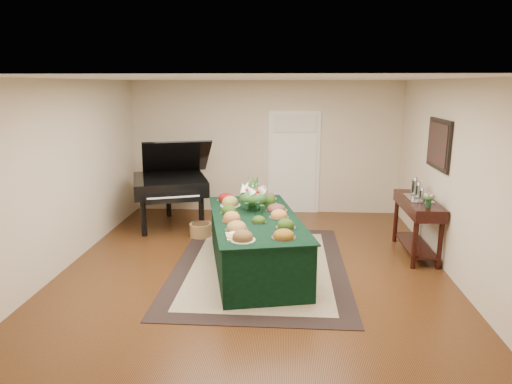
# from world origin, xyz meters

# --- Properties ---
(ground) EXTENTS (6.00, 6.00, 0.00)m
(ground) POSITION_xyz_m (0.00, 0.00, 0.00)
(ground) COLOR black
(ground) RESTS_ON ground
(area_rug) EXTENTS (2.50, 3.49, 0.01)m
(area_rug) POSITION_xyz_m (0.08, -0.02, 0.01)
(area_rug) COLOR black
(area_rug) RESTS_ON ground
(kitchen_doorway) EXTENTS (1.05, 0.07, 2.10)m
(kitchen_doorway) POSITION_xyz_m (0.60, 2.97, 1.02)
(kitchen_doorway) COLOR white
(kitchen_doorway) RESTS_ON ground
(buffet_table) EXTENTS (1.70, 2.73, 0.78)m
(buffet_table) POSITION_xyz_m (0.02, -0.11, 0.39)
(buffet_table) COLOR black
(buffet_table) RESTS_ON ground
(food_platters) EXTENTS (1.26, 2.35, 0.12)m
(food_platters) POSITION_xyz_m (-0.03, -0.03, 0.83)
(food_platters) COLOR #BAB9C3
(food_platters) RESTS_ON buffet_table
(cutting_board) EXTENTS (0.36, 0.36, 0.10)m
(cutting_board) POSITION_xyz_m (-0.13, -0.98, 0.82)
(cutting_board) COLOR tan
(cutting_board) RESTS_ON buffet_table
(green_goblets) EXTENTS (0.31, 0.23, 0.18)m
(green_goblets) POSITION_xyz_m (0.01, -0.03, 0.87)
(green_goblets) COLOR black
(green_goblets) RESTS_ON buffet_table
(floral_centerpiece) EXTENTS (0.43, 0.43, 0.43)m
(floral_centerpiece) POSITION_xyz_m (-0.04, 0.27, 1.04)
(floral_centerpiece) COLOR black
(floral_centerpiece) RESTS_ON buffet_table
(grand_piano) EXTENTS (1.68, 1.87, 1.64)m
(grand_piano) POSITION_xyz_m (-1.72, 1.89, 0.81)
(grand_piano) COLOR black
(grand_piano) RESTS_ON ground
(wicker_basket) EXTENTS (0.38, 0.38, 0.24)m
(wicker_basket) POSITION_xyz_m (-1.04, 1.24, 0.12)
(wicker_basket) COLOR olive
(wicker_basket) RESTS_ON ground
(mahogany_sideboard) EXTENTS (0.45, 1.39, 0.90)m
(mahogany_sideboard) POSITION_xyz_m (2.50, 0.64, 0.70)
(mahogany_sideboard) COLOR black
(mahogany_sideboard) RESTS_ON ground
(tea_service) EXTENTS (0.34, 0.74, 0.30)m
(tea_service) POSITION_xyz_m (2.50, 0.64, 1.01)
(tea_service) COLOR #BAB9C3
(tea_service) RESTS_ON mahogany_sideboard
(pink_bouquet) EXTENTS (0.17, 0.17, 0.22)m
(pink_bouquet) POSITION_xyz_m (2.50, 0.16, 1.04)
(pink_bouquet) COLOR black
(pink_bouquet) RESTS_ON mahogany_sideboard
(wall_painting) EXTENTS (0.05, 0.95, 0.75)m
(wall_painting) POSITION_xyz_m (2.72, 0.64, 1.75)
(wall_painting) COLOR black
(wall_painting) RESTS_ON ground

